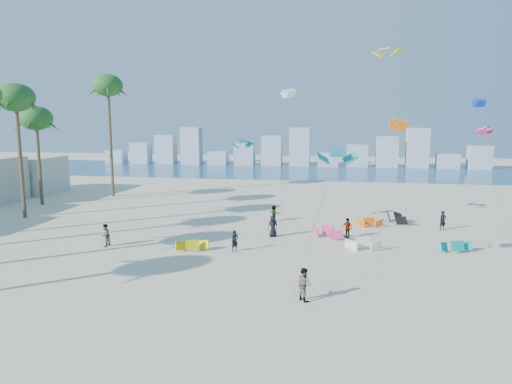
# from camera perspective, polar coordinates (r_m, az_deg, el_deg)

# --- Properties ---
(ground) EXTENTS (220.00, 220.00, 0.00)m
(ground) POSITION_cam_1_polar(r_m,az_deg,el_deg) (23.54, -14.59, -16.89)
(ground) COLOR beige
(ground) RESTS_ON ground
(ocean) EXTENTS (220.00, 220.00, 0.00)m
(ocean) POSITION_cam_1_polar(r_m,az_deg,el_deg) (92.21, 4.08, 2.68)
(ocean) COLOR navy
(ocean) RESTS_ON ground
(kitesurfer_near) EXTENTS (0.72, 0.72, 1.68)m
(kitesurfer_near) POSITION_cam_1_polar(r_m,az_deg,el_deg) (35.84, -2.66, -6.08)
(kitesurfer_near) COLOR black
(kitesurfer_near) RESTS_ON ground
(kitesurfer_mid) EXTENTS (1.15, 1.17, 1.90)m
(kitesurfer_mid) POSITION_cam_1_polar(r_m,az_deg,el_deg) (26.60, 5.97, -11.32)
(kitesurfer_mid) COLOR gray
(kitesurfer_mid) RESTS_ON ground
(kitesurfers_far) EXTENTS (35.29, 12.61, 1.90)m
(kitesurfers_far) POSITION_cam_1_polar(r_m,az_deg,el_deg) (39.64, 7.22, -4.61)
(kitesurfers_far) COLOR black
(kitesurfers_far) RESTS_ON ground
(grounded_kites) EXTENTS (23.15, 15.73, 0.97)m
(grounded_kites) POSITION_cam_1_polar(r_m,az_deg,el_deg) (40.73, 12.40, -5.00)
(grounded_kites) COLOR #D8C50B
(grounded_kites) RESTS_ON ground
(flying_kites) EXTENTS (29.78, 30.81, 18.67)m
(flying_kites) POSITION_cam_1_polar(r_m,az_deg,el_deg) (42.11, 19.88, 10.40)
(flying_kites) COLOR #0B8B89
(flying_kites) RESTS_ON ground
(distant_skyline) EXTENTS (85.00, 3.00, 8.40)m
(distant_skyline) POSITION_cam_1_polar(r_m,az_deg,el_deg) (101.96, 4.00, 5.02)
(distant_skyline) COLOR #9EADBF
(distant_skyline) RESTS_ON ground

